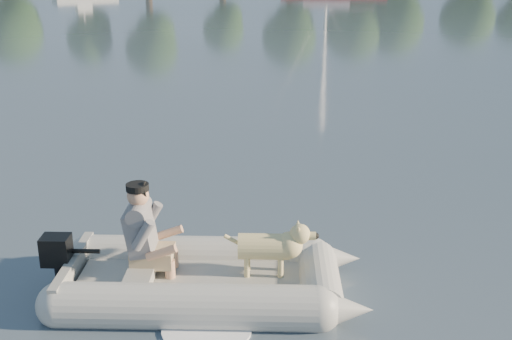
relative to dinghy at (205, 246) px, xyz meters
name	(u,v)px	position (x,y,z in m)	size (l,w,h in m)	color
water	(252,281)	(0.59, 0.15, -0.63)	(160.00, 160.00, 0.00)	slate
dinghy	(205,246)	(0.00, 0.00, 0.00)	(5.04, 3.76, 1.46)	#ACACA6
man	(142,228)	(-0.70, 0.25, 0.19)	(0.77, 0.66, 1.14)	slate
dog	(264,251)	(0.68, -0.13, -0.08)	(0.99, 0.35, 0.66)	#CDBD76
outboard_motor	(58,267)	(-1.70, 0.47, -0.30)	(0.44, 0.31, 0.83)	black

